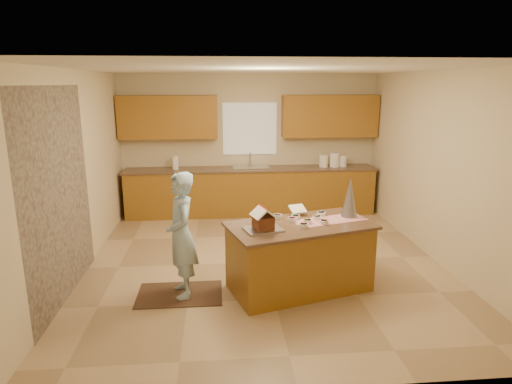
# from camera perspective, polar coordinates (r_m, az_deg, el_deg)

# --- Properties ---
(floor) EXTENTS (5.50, 5.50, 0.00)m
(floor) POSITION_cam_1_polar(r_m,az_deg,el_deg) (6.45, 1.06, -9.07)
(floor) COLOR tan
(floor) RESTS_ON ground
(ceiling) EXTENTS (5.50, 5.50, 0.00)m
(ceiling) POSITION_cam_1_polar(r_m,az_deg,el_deg) (5.94, 1.18, 15.67)
(ceiling) COLOR silver
(ceiling) RESTS_ON floor
(wall_back) EXTENTS (5.50, 5.50, 0.00)m
(wall_back) POSITION_cam_1_polar(r_m,az_deg,el_deg) (8.75, -0.83, 6.26)
(wall_back) COLOR beige
(wall_back) RESTS_ON floor
(wall_front) EXTENTS (5.50, 5.50, 0.00)m
(wall_front) POSITION_cam_1_polar(r_m,az_deg,el_deg) (3.42, 6.08, -6.15)
(wall_front) COLOR beige
(wall_front) RESTS_ON floor
(wall_left) EXTENTS (5.50, 5.50, 0.00)m
(wall_left) POSITION_cam_1_polar(r_m,az_deg,el_deg) (6.30, -22.15, 2.19)
(wall_left) COLOR beige
(wall_left) RESTS_ON floor
(wall_right) EXTENTS (5.50, 5.50, 0.00)m
(wall_right) POSITION_cam_1_polar(r_m,az_deg,el_deg) (6.79, 22.62, 2.93)
(wall_right) COLOR beige
(wall_right) RESTS_ON floor
(stone_accent) EXTENTS (0.00, 2.50, 2.50)m
(stone_accent) POSITION_cam_1_polar(r_m,az_deg,el_deg) (5.57, -24.19, -0.50)
(stone_accent) COLOR gray
(stone_accent) RESTS_ON wall_left
(window_curtain) EXTENTS (1.05, 0.03, 1.00)m
(window_curtain) POSITION_cam_1_polar(r_m,az_deg,el_deg) (8.69, -0.82, 8.19)
(window_curtain) COLOR white
(window_curtain) RESTS_ON wall_back
(back_counter_base) EXTENTS (4.80, 0.60, 0.88)m
(back_counter_base) POSITION_cam_1_polar(r_m,az_deg,el_deg) (8.63, -0.66, -0.01)
(back_counter_base) COLOR #895D1C
(back_counter_base) RESTS_ON floor
(back_counter_top) EXTENTS (4.85, 0.63, 0.04)m
(back_counter_top) POSITION_cam_1_polar(r_m,az_deg,el_deg) (8.53, -0.67, 2.99)
(back_counter_top) COLOR brown
(back_counter_top) RESTS_ON back_counter_base
(upper_cabinet_left) EXTENTS (1.85, 0.35, 0.80)m
(upper_cabinet_left) POSITION_cam_1_polar(r_m,az_deg,el_deg) (8.54, -11.32, 9.51)
(upper_cabinet_left) COLOR olive
(upper_cabinet_left) RESTS_ON wall_back
(upper_cabinet_right) EXTENTS (1.85, 0.35, 0.80)m
(upper_cabinet_right) POSITION_cam_1_polar(r_m,az_deg,el_deg) (8.77, 9.54, 9.70)
(upper_cabinet_right) COLOR olive
(upper_cabinet_right) RESTS_ON wall_back
(sink) EXTENTS (0.70, 0.45, 0.12)m
(sink) POSITION_cam_1_polar(r_m,az_deg,el_deg) (8.53, -0.67, 2.93)
(sink) COLOR silver
(sink) RESTS_ON back_counter_top
(faucet) EXTENTS (0.03, 0.03, 0.28)m
(faucet) POSITION_cam_1_polar(r_m,az_deg,el_deg) (8.68, -0.76, 4.25)
(faucet) COLOR silver
(faucet) RESTS_ON back_counter_top
(island_base) EXTENTS (1.84, 1.27, 0.82)m
(island_base) POSITION_cam_1_polar(r_m,az_deg,el_deg) (5.54, 5.65, -8.54)
(island_base) COLOR #895D1C
(island_base) RESTS_ON floor
(island_top) EXTENTS (1.93, 1.36, 0.04)m
(island_top) POSITION_cam_1_polar(r_m,az_deg,el_deg) (5.40, 5.76, -4.35)
(island_top) COLOR brown
(island_top) RESTS_ON island_base
(table_runner) EXTENTS (0.98, 0.58, 0.01)m
(table_runner) POSITION_cam_1_polar(r_m,az_deg,el_deg) (5.59, 9.58, -3.61)
(table_runner) COLOR #AE0C1F
(table_runner) RESTS_ON island_top
(baking_tray) EXTENTS (0.50, 0.42, 0.02)m
(baking_tray) POSITION_cam_1_polar(r_m,az_deg,el_deg) (5.14, 0.93, -4.86)
(baking_tray) COLOR silver
(baking_tray) RESTS_ON island_top
(cookbook) EXTENTS (0.24, 0.21, 0.09)m
(cookbook) POSITION_cam_1_polar(r_m,az_deg,el_deg) (5.73, 5.42, -2.20)
(cookbook) COLOR white
(cookbook) RESTS_ON island_top
(tinsel_tree) EXTENTS (0.25, 0.25, 0.51)m
(tinsel_tree) POSITION_cam_1_polar(r_m,az_deg,el_deg) (5.71, 12.07, -0.70)
(tinsel_tree) COLOR #A2A2AD
(tinsel_tree) RESTS_ON island_top
(rug) EXTENTS (1.03, 0.67, 0.01)m
(rug) POSITION_cam_1_polar(r_m,az_deg,el_deg) (5.61, -9.85, -12.92)
(rug) COLOR black
(rug) RESTS_ON floor
(boy) EXTENTS (0.49, 0.62, 1.52)m
(boy) POSITION_cam_1_polar(r_m,az_deg,el_deg) (5.31, -9.65, -5.53)
(boy) COLOR #A4CBE9
(boy) RESTS_ON rug
(canister_a) EXTENTS (0.17, 0.17, 0.23)m
(canister_a) POSITION_cam_1_polar(r_m,az_deg,el_deg) (8.73, 8.77, 4.00)
(canister_a) COLOR white
(canister_a) RESTS_ON back_counter_top
(canister_b) EXTENTS (0.19, 0.19, 0.28)m
(canister_b) POSITION_cam_1_polar(r_m,az_deg,el_deg) (8.78, 10.15, 4.14)
(canister_b) COLOR white
(canister_b) RESTS_ON back_counter_top
(canister_c) EXTENTS (0.15, 0.15, 0.21)m
(canister_c) POSITION_cam_1_polar(r_m,az_deg,el_deg) (8.84, 11.22, 3.94)
(canister_c) COLOR white
(canister_c) RESTS_ON back_counter_top
(paper_towel) EXTENTS (0.12, 0.12, 0.26)m
(paper_towel) POSITION_cam_1_polar(r_m,az_deg,el_deg) (8.52, -10.44, 3.75)
(paper_towel) COLOR white
(paper_towel) RESTS_ON back_counter_top
(gingerbread_house) EXTENTS (0.32, 0.32, 0.26)m
(gingerbread_house) POSITION_cam_1_polar(r_m,az_deg,el_deg) (5.11, 0.94, -3.71)
(gingerbread_house) COLOR maroon
(gingerbread_house) RESTS_ON baking_tray
(candy_bowls) EXTENTS (0.69, 0.57, 0.05)m
(candy_bowls) POSITION_cam_1_polar(r_m,az_deg,el_deg) (5.50, 6.35, -3.52)
(candy_bowls) COLOR blue
(candy_bowls) RESTS_ON island_top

